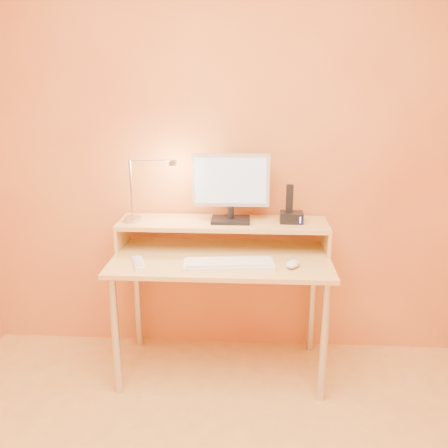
# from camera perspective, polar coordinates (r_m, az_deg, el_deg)

# --- Properties ---
(wall_back) EXTENTS (3.00, 0.04, 2.50)m
(wall_back) POSITION_cam_1_polar(r_m,az_deg,el_deg) (2.80, 0.07, 8.61)
(wall_back) COLOR gold
(wall_back) RESTS_ON floor
(desk_leg_fl) EXTENTS (0.04, 0.04, 0.69)m
(desk_leg_fl) POSITION_cam_1_polar(r_m,az_deg,el_deg) (2.65, -12.94, -13.08)
(desk_leg_fl) COLOR silver
(desk_leg_fl) RESTS_ON floor
(desk_leg_fr) EXTENTS (0.04, 0.04, 0.69)m
(desk_leg_fr) POSITION_cam_1_polar(r_m,az_deg,el_deg) (2.59, 11.94, -13.84)
(desk_leg_fr) COLOR silver
(desk_leg_fr) RESTS_ON floor
(desk_leg_bl) EXTENTS (0.04, 0.04, 0.69)m
(desk_leg_bl) POSITION_cam_1_polar(r_m,az_deg,el_deg) (3.08, -10.40, -8.50)
(desk_leg_bl) COLOR silver
(desk_leg_bl) RESTS_ON floor
(desk_leg_br) EXTENTS (0.04, 0.04, 0.69)m
(desk_leg_br) POSITION_cam_1_polar(r_m,az_deg,el_deg) (3.02, 10.59, -9.02)
(desk_leg_br) COLOR silver
(desk_leg_br) RESTS_ON floor
(desk_lower) EXTENTS (1.20, 0.60, 0.02)m
(desk_lower) POSITION_cam_1_polar(r_m,az_deg,el_deg) (2.63, -0.33, -4.20)
(desk_lower) COLOR #EFC36E
(desk_lower) RESTS_ON floor
(shelf_riser_left) EXTENTS (0.02, 0.30, 0.14)m
(shelf_riser_left) POSITION_cam_1_polar(r_m,az_deg,el_deg) (2.84, -12.13, -1.26)
(shelf_riser_left) COLOR #EFC36E
(shelf_riser_left) RESTS_ON desk_lower
(shelf_riser_right) EXTENTS (0.02, 0.30, 0.14)m
(shelf_riser_right) POSITION_cam_1_polar(r_m,az_deg,el_deg) (2.77, 12.16, -1.70)
(shelf_riser_right) COLOR #EFC36E
(shelf_riser_right) RESTS_ON desk_lower
(desk_shelf) EXTENTS (1.20, 0.30, 0.02)m
(desk_shelf) POSITION_cam_1_polar(r_m,az_deg,el_deg) (2.72, -0.13, 0.08)
(desk_shelf) COLOR #EFC36E
(desk_shelf) RESTS_ON desk_lower
(monitor_foot) EXTENTS (0.22, 0.16, 0.02)m
(monitor_foot) POSITION_cam_1_polar(r_m,az_deg,el_deg) (2.71, 0.81, 0.50)
(monitor_foot) COLOR black
(monitor_foot) RESTS_ON desk_shelf
(monitor_neck) EXTENTS (0.04, 0.04, 0.07)m
(monitor_neck) POSITION_cam_1_polar(r_m,az_deg,el_deg) (2.70, 0.81, 1.40)
(monitor_neck) COLOR black
(monitor_neck) RESTS_ON monitor_foot
(monitor_panel) EXTENTS (0.44, 0.04, 0.30)m
(monitor_panel) POSITION_cam_1_polar(r_m,az_deg,el_deg) (2.66, 0.84, 5.30)
(monitor_panel) COLOR silver
(monitor_panel) RESTS_ON monitor_neck
(monitor_back) EXTENTS (0.39, 0.02, 0.25)m
(monitor_back) POSITION_cam_1_polar(r_m,az_deg,el_deg) (2.69, 0.86, 5.40)
(monitor_back) COLOR black
(monitor_back) RESTS_ON monitor_panel
(monitor_screen) EXTENTS (0.40, 0.01, 0.26)m
(monitor_screen) POSITION_cam_1_polar(r_m,az_deg,el_deg) (2.65, 0.82, 5.21)
(monitor_screen) COLOR #A8C9E8
(monitor_screen) RESTS_ON monitor_panel
(lamp_base) EXTENTS (0.10, 0.10, 0.02)m
(lamp_base) POSITION_cam_1_polar(r_m,az_deg,el_deg) (2.76, -10.91, 0.58)
(lamp_base) COLOR silver
(lamp_base) RESTS_ON desk_shelf
(lamp_post) EXTENTS (0.01, 0.01, 0.33)m
(lamp_post) POSITION_cam_1_polar(r_m,az_deg,el_deg) (2.72, -11.12, 4.17)
(lamp_post) COLOR silver
(lamp_post) RESTS_ON lamp_base
(lamp_arm) EXTENTS (0.24, 0.01, 0.01)m
(lamp_arm) POSITION_cam_1_polar(r_m,az_deg,el_deg) (2.66, -8.79, 7.64)
(lamp_arm) COLOR silver
(lamp_arm) RESTS_ON lamp_post
(lamp_head) EXTENTS (0.04, 0.04, 0.03)m
(lamp_head) POSITION_cam_1_polar(r_m,az_deg,el_deg) (2.64, -6.21, 7.34)
(lamp_head) COLOR silver
(lamp_head) RESTS_ON lamp_arm
(lamp_bulb) EXTENTS (0.03, 0.03, 0.00)m
(lamp_bulb) POSITION_cam_1_polar(r_m,az_deg,el_deg) (2.64, -6.20, 7.00)
(lamp_bulb) COLOR #FFEAC6
(lamp_bulb) RESTS_ON lamp_head
(phone_dock) EXTENTS (0.13, 0.10, 0.06)m
(phone_dock) POSITION_cam_1_polar(r_m,az_deg,el_deg) (2.71, 8.13, 0.81)
(phone_dock) COLOR black
(phone_dock) RESTS_ON desk_shelf
(phone_handset) EXTENTS (0.04, 0.03, 0.16)m
(phone_handset) POSITION_cam_1_polar(r_m,az_deg,el_deg) (2.68, 7.91, 3.07)
(phone_handset) COLOR black
(phone_handset) RESTS_ON phone_dock
(phone_led) EXTENTS (0.01, 0.00, 0.04)m
(phone_led) POSITION_cam_1_polar(r_m,az_deg,el_deg) (2.67, 9.18, 0.49)
(phone_led) COLOR #2F33FF
(phone_led) RESTS_ON phone_dock
(keyboard) EXTENTS (0.49, 0.20, 0.02)m
(keyboard) POSITION_cam_1_polar(r_m,az_deg,el_deg) (2.48, 0.59, -4.92)
(keyboard) COLOR white
(keyboard) RESTS_ON desk_lower
(mouse) EXTENTS (0.11, 0.13, 0.04)m
(mouse) POSITION_cam_1_polar(r_m,az_deg,el_deg) (2.50, 8.28, -4.75)
(mouse) COLOR silver
(mouse) RESTS_ON desk_lower
(remote_control) EXTENTS (0.11, 0.19, 0.02)m
(remote_control) POSITION_cam_1_polar(r_m,az_deg,el_deg) (2.55, -10.30, -4.66)
(remote_control) COLOR white
(remote_control) RESTS_ON desk_lower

